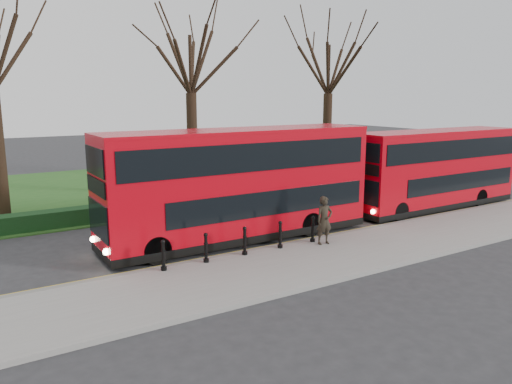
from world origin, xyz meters
TOP-DOWN VIEW (x-y plane):
  - ground at (0.00, 0.00)m, footprint 120.00×120.00m
  - pavement at (0.00, -3.00)m, footprint 60.00×4.00m
  - kerb at (0.00, -1.00)m, footprint 60.00×0.25m
  - grass_verge at (0.00, 15.00)m, footprint 60.00×18.00m
  - hedge at (0.00, 6.80)m, footprint 60.00×0.90m
  - yellow_line_outer at (0.00, -0.70)m, footprint 60.00×0.10m
  - yellow_line_inner at (0.00, -0.50)m, footprint 60.00×0.10m
  - tree_mid at (2.00, 10.00)m, footprint 6.94×6.94m
  - tree_right at (12.00, 10.00)m, footprint 6.93×6.93m
  - bollard_row at (-1.20, -1.35)m, footprint 6.39×0.15m
  - bus_lead at (-0.14, 0.88)m, footprint 11.37×2.61m
  - bus_rear at (11.41, 0.53)m, footprint 10.25×2.36m
  - pedestrian at (2.11, -1.82)m, footprint 0.73×0.52m

SIDE VIEW (x-z plane):
  - ground at x=0.00m, z-range 0.00..0.00m
  - yellow_line_outer at x=0.00m, z-range 0.00..0.01m
  - yellow_line_inner at x=0.00m, z-range 0.00..0.01m
  - grass_verge at x=0.00m, z-range 0.00..0.06m
  - pavement at x=0.00m, z-range 0.00..0.15m
  - kerb at x=0.00m, z-range -0.01..0.15m
  - hedge at x=0.00m, z-range 0.00..0.80m
  - bollard_row at x=-1.20m, z-range 0.15..1.15m
  - pedestrian at x=2.11m, z-range 0.15..2.04m
  - bus_rear at x=11.41m, z-range 0.02..4.09m
  - bus_lead at x=-0.14m, z-range 0.02..4.54m
  - tree_right at x=12.00m, z-range 2.45..13.28m
  - tree_mid at x=2.00m, z-range 2.46..13.31m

